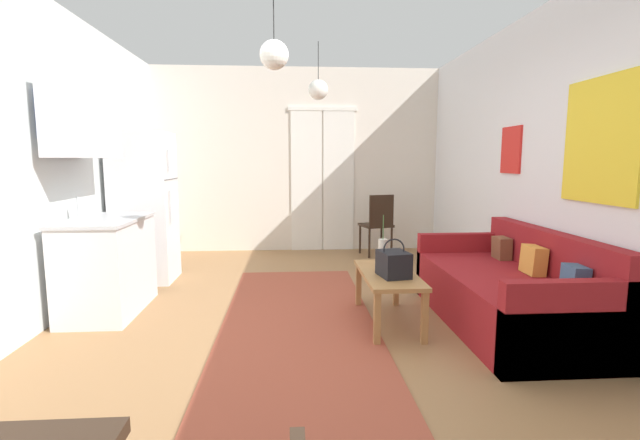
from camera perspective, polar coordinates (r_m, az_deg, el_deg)
name	(u,v)px	position (r m, az deg, el deg)	size (l,w,h in m)	color
ground_plane	(306,345)	(3.70, -1.79, -15.73)	(4.98, 7.77, 0.10)	#996D44
wall_back	(298,161)	(7.03, -2.79, 7.51)	(4.58, 0.13, 2.82)	silver
wall_right	(589,161)	(4.13, 31.16, 6.47)	(0.12, 7.37, 2.82)	silver
area_rug	(298,325)	(3.97, -2.77, -13.21)	(1.32, 3.64, 0.01)	#9E4733
couch	(512,293)	(4.23, 23.33, -8.62)	(0.95, 1.97, 0.82)	maroon
coffee_table	(388,279)	(3.95, 8.71, -7.53)	(0.45, 1.02, 0.45)	#A87542
bamboo_vase	(383,253)	(4.07, 8.03, -4.23)	(0.09, 0.09, 0.48)	beige
handbag	(394,264)	(3.78, 9.39, -5.52)	(0.27, 0.31, 0.32)	black
refrigerator	(145,207)	(5.58, -21.52, 1.50)	(0.67, 0.60, 1.74)	white
kitchen_counter	(101,227)	(4.57, -26.19, -0.83)	(0.61, 1.04, 2.11)	silver
accent_chair	(378,222)	(6.64, 7.42, -0.21)	(0.51, 0.49, 0.92)	black
pendant_lamp_near	(274,55)	(3.49, -5.89, 20.28)	(0.21, 0.21, 0.75)	black
pendant_lamp_far	(318,90)	(5.60, -0.22, 16.33)	(0.24, 0.24, 0.68)	black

